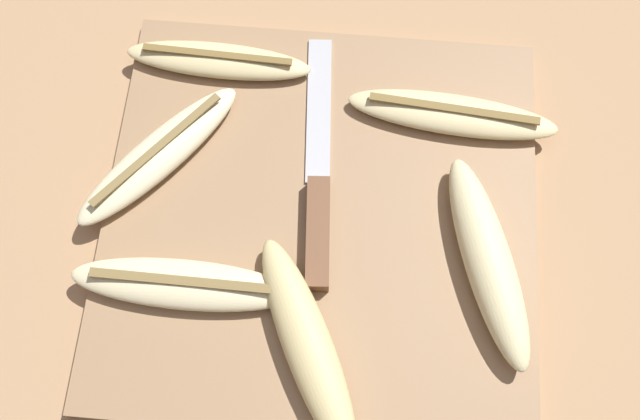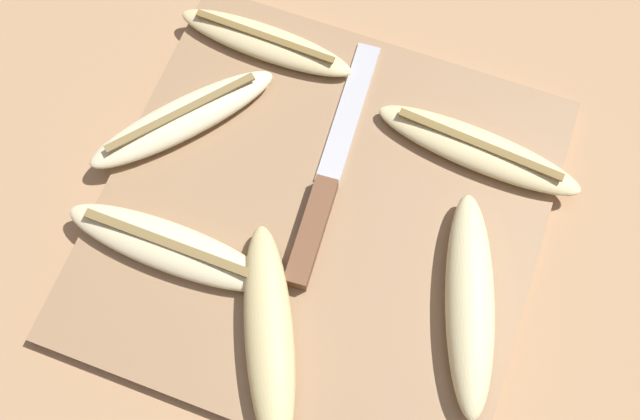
# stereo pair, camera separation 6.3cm
# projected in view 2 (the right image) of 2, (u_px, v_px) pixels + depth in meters

# --- Properties ---
(ground_plane) EXTENTS (4.00, 4.00, 0.00)m
(ground_plane) POSITION_uv_depth(u_px,v_px,m) (320.00, 219.00, 0.67)
(ground_plane) COLOR tan
(cutting_board) EXTENTS (0.38, 0.38, 0.01)m
(cutting_board) POSITION_uv_depth(u_px,v_px,m) (320.00, 217.00, 0.66)
(cutting_board) COLOR #997551
(cutting_board) RESTS_ON ground_plane
(knife) EXTENTS (0.04, 0.25, 0.02)m
(knife) POSITION_uv_depth(u_px,v_px,m) (319.00, 204.00, 0.65)
(knife) COLOR brown
(knife) RESTS_ON cutting_board
(banana_spotted_left) EXTENTS (0.12, 0.19, 0.03)m
(banana_spotted_left) POSITION_uv_depth(u_px,v_px,m) (272.00, 337.00, 0.60)
(banana_spotted_left) COLOR #DBC684
(banana_spotted_left) RESTS_ON cutting_board
(banana_soft_right) EXTENTS (0.09, 0.19, 0.03)m
(banana_soft_right) POSITION_uv_depth(u_px,v_px,m) (470.00, 302.00, 0.61)
(banana_soft_right) COLOR beige
(banana_soft_right) RESTS_ON cutting_board
(banana_mellow_near) EXTENTS (0.18, 0.04, 0.02)m
(banana_mellow_near) POSITION_uv_depth(u_px,v_px,m) (265.00, 42.00, 0.71)
(banana_mellow_near) COLOR beige
(banana_mellow_near) RESTS_ON cutting_board
(banana_ripe_center) EXTENTS (0.20, 0.06, 0.02)m
(banana_ripe_center) POSITION_uv_depth(u_px,v_px,m) (478.00, 149.00, 0.67)
(banana_ripe_center) COLOR beige
(banana_ripe_center) RESTS_ON cutting_board
(banana_cream_curved) EXTENTS (0.19, 0.05, 0.02)m
(banana_cream_curved) POSITION_uv_depth(u_px,v_px,m) (169.00, 247.00, 0.64)
(banana_cream_curved) COLOR beige
(banana_cream_curved) RESTS_ON cutting_board
(banana_pale_long) EXTENTS (0.15, 0.17, 0.02)m
(banana_pale_long) POSITION_uv_depth(u_px,v_px,m) (183.00, 119.00, 0.68)
(banana_pale_long) COLOR beige
(banana_pale_long) RESTS_ON cutting_board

